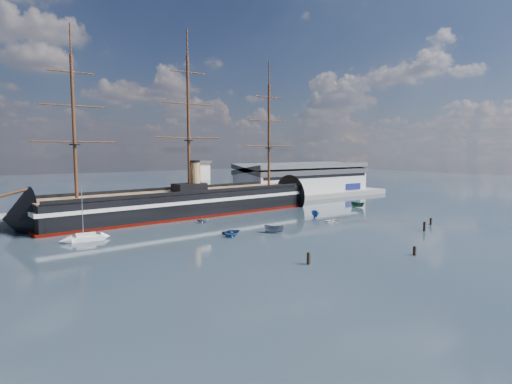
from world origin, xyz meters
TOP-DOWN VIEW (x-y plane):
  - ground at (0.00, 40.00)m, footprint 600.00×600.00m
  - quay at (10.00, 76.00)m, footprint 180.00×18.00m
  - warehouse at (58.00, 80.00)m, footprint 63.00×21.00m
  - quay_tower at (3.00, 73.00)m, footprint 5.00×5.00m
  - warship at (-12.79, 60.00)m, footprint 113.38×22.12m
  - sailboat at (-46.37, 39.42)m, footprint 8.21×3.41m
  - motorboat_a at (-5.41, 21.28)m, footprint 6.43×5.53m
  - motorboat_b at (-14.59, 26.86)m, footprint 1.43×3.27m
  - motorboat_c at (20.22, 33.01)m, footprint 6.67×5.48m
  - motorboat_d at (-12.80, 44.97)m, footprint 5.25×5.65m
  - motorboat_e at (17.88, 23.04)m, footprint 2.28×3.18m
  - motorboat_f at (49.22, 40.96)m, footprint 6.70×3.53m
  - motorboat_g at (-17.40, 23.02)m, footprint 4.42×6.05m
  - piling_near_left at (-19.08, -5.65)m, footprint 0.64×0.64m
  - piling_near_mid at (2.61, -13.09)m, footprint 0.64×0.64m
  - piling_near_right at (27.10, 0.24)m, footprint 0.64×0.64m
  - piling_far_right at (37.13, 4.59)m, footprint 0.64×0.64m

SIDE VIEW (x-z plane):
  - ground at x=0.00m, z-range 0.00..0.00m
  - quay at x=10.00m, z-range -1.00..1.00m
  - motorboat_a at x=-5.41m, z-range -1.25..1.25m
  - motorboat_b at x=-14.59m, z-range -0.75..0.75m
  - motorboat_c at x=20.22m, z-range -1.29..1.29m
  - motorboat_d at x=-12.80m, z-range -0.99..0.99m
  - motorboat_e at x=17.88m, z-range -0.69..0.69m
  - motorboat_f at x=49.22m, z-range -1.27..1.27m
  - motorboat_g at x=-17.40m, z-range -1.02..1.02m
  - piling_near_left at x=-19.08m, z-range -1.47..1.47m
  - piling_near_mid at x=2.61m, z-range -1.26..1.26m
  - piling_near_right at x=27.10m, z-range -1.59..1.59m
  - piling_far_right at x=37.13m, z-range -1.31..1.31m
  - sailboat at x=-46.37m, z-range -5.56..7.18m
  - warship at x=-12.79m, z-range -22.93..31.01m
  - warehouse at x=58.00m, z-range 2.18..13.78m
  - quay_tower at x=3.00m, z-range 2.25..17.25m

